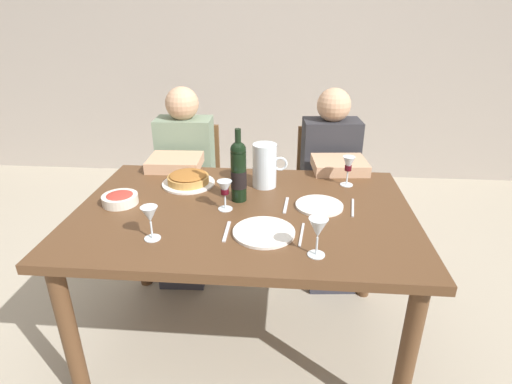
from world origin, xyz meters
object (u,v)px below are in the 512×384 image
object	(u,v)px
wine_glass_spare	(225,189)
diner_right	(332,182)
wine_glass_right_diner	(348,165)
dining_table	(244,227)
wine_glass_centre	(318,229)
chair_right	(324,185)
wine_glass_left_diner	(150,216)
dinner_plate_right_setting	(264,232)
salad_bowl	(120,198)
baked_tart	(188,179)
dinner_plate_left_setting	(319,206)
wine_bottle	(239,171)
diner_left	(184,180)
water_pitcher	(265,168)
chair_left	(192,182)

from	to	relation	value
wine_glass_spare	diner_right	xyz separation A→B (m)	(0.54, 0.69, -0.24)
wine_glass_right_diner	diner_right	size ratio (longest dim) A/B	0.13
dining_table	wine_glass_right_diner	bearing A→B (deg)	32.25
wine_glass_centre	chair_right	size ratio (longest dim) A/B	0.17
wine_glass_spare	wine_glass_right_diner	bearing A→B (deg)	29.13
wine_glass_centre	wine_glass_right_diner	bearing A→B (deg)	74.12
wine_glass_centre	wine_glass_left_diner	bearing A→B (deg)	174.15
dining_table	dinner_plate_right_setting	size ratio (longest dim) A/B	6.00
salad_bowl	wine_glass_spare	xyz separation A→B (m)	(0.49, -0.02, 0.07)
chair_right	baked_tart	bearing A→B (deg)	36.06
chair_right	dinner_plate_left_setting	bearing A→B (deg)	77.94
wine_bottle	wine_glass_left_diner	distance (m)	0.48
dinner_plate_left_setting	wine_glass_left_diner	bearing A→B (deg)	-153.37
dinner_plate_left_setting	chair_right	distance (m)	0.92
salad_bowl	diner_left	bearing A→B (deg)	79.02
diner_left	dinner_plate_left_setting	bearing A→B (deg)	140.34
wine_bottle	baked_tart	distance (m)	0.34
wine_glass_spare	diner_left	xyz separation A→B (m)	(-0.36, 0.66, -0.24)
dining_table	water_pitcher	size ratio (longest dim) A/B	6.85
diner_right	wine_glass_left_diner	bearing A→B (deg)	45.60
baked_tart	salad_bowl	bearing A→B (deg)	-136.38
chair_left	wine_glass_spare	bearing A→B (deg)	110.36
dining_table	wine_bottle	world-z (taller)	wine_bottle
wine_glass_right_diner	diner_right	bearing A→B (deg)	94.78
wine_glass_right_diner	wine_glass_centre	bearing A→B (deg)	-105.88
dining_table	diner_right	distance (m)	0.83
dinner_plate_right_setting	chair_right	xyz separation A→B (m)	(0.34, 1.13, -0.27)
wine_glass_right_diner	dinner_plate_right_setting	size ratio (longest dim) A/B	0.61
dining_table	chair_right	xyz separation A→B (m)	(0.44, 0.92, -0.17)
baked_tart	salad_bowl	distance (m)	0.36
wine_glass_left_diner	diner_right	xyz separation A→B (m)	(0.79, 0.97, -0.24)
chair_left	dining_table	bearing A→B (deg)	114.87
chair_right	dining_table	bearing A→B (deg)	59.00
chair_left	wine_bottle	bearing A→B (deg)	115.80
dinner_plate_right_setting	chair_left	bearing A→B (deg)	116.99
wine_bottle	diner_left	distance (m)	0.75
water_pitcher	diner_right	bearing A→B (deg)	47.29
baked_tart	chair_left	size ratio (longest dim) A/B	0.31
diner_left	chair_right	world-z (taller)	diner_left
baked_tart	chair_left	xyz separation A→B (m)	(-0.14, 0.63, -0.29)
salad_bowl	chair_right	size ratio (longest dim) A/B	0.19
wine_glass_left_diner	baked_tart	bearing A→B (deg)	88.34
diner_left	chair_right	bearing A→B (deg)	-165.43
wine_bottle	wine_glass_right_diner	bearing A→B (deg)	22.46
dinner_plate_left_setting	diner_right	size ratio (longest dim) A/B	0.19
diner_left	wine_glass_centre	bearing A→B (deg)	124.67
water_pitcher	dinner_plate_left_setting	size ratio (longest dim) A/B	1.02
wine_bottle	chair_right	distance (m)	1.03
diner_right	chair_right	bearing A→B (deg)	-90.89
salad_bowl	wine_glass_spare	size ratio (longest dim) A/B	1.18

